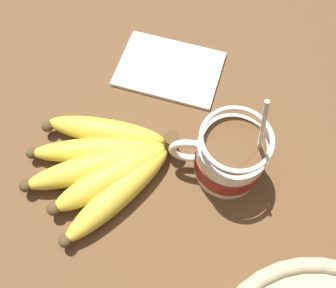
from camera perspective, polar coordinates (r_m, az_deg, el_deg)
name	(u,v)px	position (r cm, az deg, el deg)	size (l,w,h in cm)	color
table	(161,148)	(54.31, -1.12, -0.68)	(139.81, 139.81, 3.96)	brown
coffee_mug	(229,157)	(47.95, 9.30, -1.90)	(12.34, 8.96, 17.14)	white
banana_bunch	(106,165)	(49.80, -9.49, -3.13)	(20.27, 18.28, 4.26)	#4C381E
napkin	(171,69)	(58.89, 0.38, 11.36)	(17.28, 13.61, 0.60)	white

